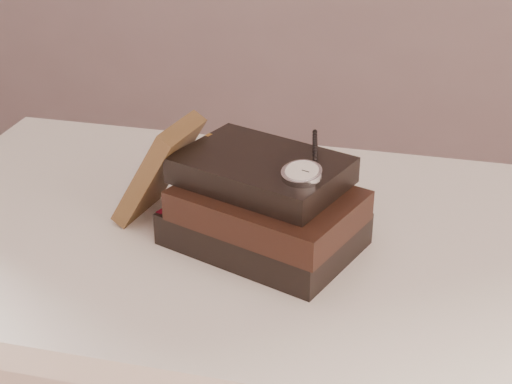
# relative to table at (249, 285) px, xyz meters

# --- Properties ---
(table) EXTENTS (1.00, 0.60, 0.75)m
(table) POSITION_rel_table_xyz_m (0.00, 0.00, 0.00)
(table) COLOR white
(table) RESTS_ON ground
(book_stack) EXTENTS (0.28, 0.24, 0.12)m
(book_stack) POSITION_rel_table_xyz_m (0.03, -0.03, 0.15)
(book_stack) COLOR black
(book_stack) RESTS_ON table
(journal) EXTENTS (0.12, 0.12, 0.15)m
(journal) POSITION_rel_table_xyz_m (-0.13, 0.00, 0.17)
(journal) COLOR #452F1A
(journal) RESTS_ON table
(pocket_watch) EXTENTS (0.06, 0.16, 0.02)m
(pocket_watch) POSITION_rel_table_xyz_m (0.08, -0.06, 0.22)
(pocket_watch) COLOR silver
(pocket_watch) RESTS_ON book_stack
(eyeglasses) EXTENTS (0.13, 0.14, 0.05)m
(eyeglasses) POSITION_rel_table_xyz_m (-0.02, 0.07, 0.16)
(eyeglasses) COLOR silver
(eyeglasses) RESTS_ON book_stack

